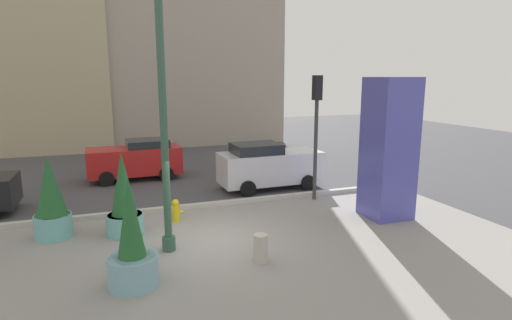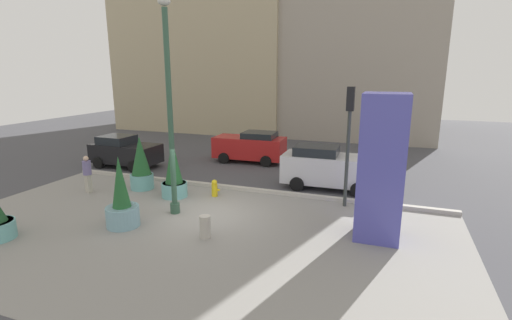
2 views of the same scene
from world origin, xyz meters
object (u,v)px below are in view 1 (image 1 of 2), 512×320
potted_plant_near_right (132,248)px  potted_plant_curbside (124,201)px  potted_plant_by_pillar (51,201)px  fire_hydrant (176,211)px  lamp_post (163,112)px  art_pillar_blue (389,149)px  car_curb_west (269,165)px  traffic_light_corner (316,117)px  car_passing_lane (136,159)px  concrete_bollard (260,249)px

potted_plant_near_right → potted_plant_curbside: 3.36m
potted_plant_by_pillar → fire_hydrant: 3.68m
lamp_post → art_pillar_blue: (7.31, 0.41, -1.44)m
lamp_post → potted_plant_curbside: bearing=122.3°
lamp_post → art_pillar_blue: bearing=3.2°
lamp_post → potted_plant_curbside: 3.36m
car_curb_west → potted_plant_curbside: bearing=-149.8°
fire_hydrant → car_curb_west: bearing=33.2°
potted_plant_curbside → art_pillar_blue: bearing=-8.5°
art_pillar_blue → traffic_light_corner: 3.03m
potted_plant_by_pillar → traffic_light_corner: traffic_light_corner is taller
car_passing_lane → art_pillar_blue: bearing=-47.8°
fire_hydrant → art_pillar_blue: bearing=-15.5°
art_pillar_blue → car_curb_west: (-2.37, 4.74, -1.34)m
concrete_bollard → car_curb_west: size_ratio=0.17×
potted_plant_near_right → fire_hydrant: 4.31m
lamp_post → traffic_light_corner: 6.71m
lamp_post → potted_plant_near_right: bearing=-121.2°
concrete_bollard → fire_hydrant: bearing=111.9°
fire_hydrant → concrete_bollard: 4.11m
potted_plant_by_pillar → potted_plant_curbside: size_ratio=0.97×
traffic_light_corner → potted_plant_by_pillar: bearing=-174.5°
potted_plant_near_right → car_curb_west: potted_plant_near_right is taller
concrete_bollard → car_curb_west: bearing=66.9°
potted_plant_near_right → traffic_light_corner: traffic_light_corner is taller
potted_plant_by_pillar → art_pillar_blue: bearing=-9.4°
potted_plant_curbside → car_curb_west: 6.94m
concrete_bollard → potted_plant_by_pillar: bearing=144.5°
potted_plant_near_right → potted_plant_curbside: same height
traffic_light_corner → art_pillar_blue: bearing=-62.7°
potted_plant_near_right → potted_plant_by_pillar: bearing=118.0°
potted_plant_near_right → fire_hydrant: potted_plant_near_right is taller
potted_plant_near_right → car_curb_west: (5.97, 6.84, 0.08)m
lamp_post → car_passing_lane: bearing=91.6°
traffic_light_corner → car_curb_west: bearing=115.6°
potted_plant_curbside → concrete_bollard: (3.14, -3.20, -0.66)m
art_pillar_blue → traffic_light_corner: traffic_light_corner is taller
potted_plant_near_right → concrete_bollard: 3.16m
car_passing_lane → concrete_bollard: bearing=-77.2°
potted_plant_near_right → car_passing_lane: potted_plant_near_right is taller
potted_plant_near_right → concrete_bollard: bearing=2.9°
car_passing_lane → car_curb_west: car_curb_west is taller
fire_hydrant → car_curb_west: 5.28m
art_pillar_blue → concrete_bollard: art_pillar_blue is taller
lamp_post → concrete_bollard: (2.09, -1.54, -3.38)m
lamp_post → potted_plant_curbside: size_ratio=3.07×
potted_plant_near_right → car_passing_lane: bearing=85.7°
potted_plant_curbside → potted_plant_near_right: bearing=-89.6°
potted_plant_curbside → car_curb_west: (5.99, 3.49, -0.06)m
traffic_light_corner → car_curb_west: traffic_light_corner is taller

